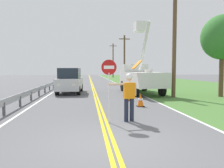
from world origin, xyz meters
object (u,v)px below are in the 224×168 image
flagger_worker (129,94)px  utility_bucket_truck (139,76)px  utility_pole_far (113,60)px  roadside_tree_verge (222,38)px  traffic_cone_mid (129,95)px  utility_pole_near (174,35)px  utility_pole_mid (124,57)px  oncoming_suv_nearest (70,81)px  traffic_cone_tail (127,92)px  stop_sign_paddle (109,77)px  traffic_cone_lead (140,100)px

flagger_worker → utility_bucket_truck: utility_bucket_truck is taller
utility_bucket_truck → utility_pole_far: (2.23, 37.91, 3.12)m
flagger_worker → roadside_tree_verge: size_ratio=0.31×
traffic_cone_mid → roadside_tree_verge: bearing=10.4°
utility_pole_near → utility_pole_mid: 21.21m
utility_pole_near → utility_pole_mid: size_ratio=1.09×
oncoming_suv_nearest → traffic_cone_tail: (4.32, -2.86, -0.72)m
flagger_worker → roadside_tree_verge: (8.10, 6.73, 3.22)m
traffic_cone_mid → roadside_tree_verge: size_ratio=0.12×
stop_sign_paddle → traffic_cone_tail: bearing=75.0°
utility_bucket_truck → utility_pole_far: size_ratio=0.79×
flagger_worker → utility_pole_far: bearing=84.0°
utility_pole_near → oncoming_suv_nearest: bearing=154.2°
stop_sign_paddle → utility_pole_mid: utility_pole_mid is taller
traffic_cone_lead → traffic_cone_mid: size_ratio=1.00×
utility_pole_mid → traffic_cone_lead: (-3.37, -24.79, -3.69)m
flagger_worker → stop_sign_paddle: size_ratio=0.78×
utility_pole_mid → traffic_cone_mid: bearing=-99.0°
traffic_cone_mid → traffic_cone_tail: size_ratio=1.00×
utility_pole_near → utility_bucket_truck: bearing=117.7°
utility_pole_far → traffic_cone_lead: size_ratio=12.47×
traffic_cone_lead → roadside_tree_verge: 8.63m
utility_bucket_truck → utility_pole_mid: 18.22m
utility_bucket_truck → traffic_cone_mid: size_ratio=9.87×
utility_pole_near → flagger_worker: bearing=-123.7°
oncoming_suv_nearest → utility_pole_far: size_ratio=0.54×
traffic_cone_mid → utility_bucket_truck: bearing=68.7°
utility_pole_near → traffic_cone_tail: size_ratio=12.03×
oncoming_suv_nearest → traffic_cone_tail: 5.24m
traffic_cone_mid → roadside_tree_verge: (7.07, 1.30, 3.93)m
stop_sign_paddle → utility_pole_near: 9.14m
traffic_cone_mid → utility_pole_mid: bearing=81.0°
traffic_cone_tail → stop_sign_paddle: bearing=-105.0°
utility_pole_near → utility_pole_far: size_ratio=0.97×
stop_sign_paddle → utility_bucket_truck: bearing=70.5°
oncoming_suv_nearest → utility_pole_mid: (7.64, 17.54, 2.97)m
oncoming_suv_nearest → utility_pole_mid: bearing=66.5°
utility_pole_near → traffic_cone_tail: 5.26m
stop_sign_paddle → utility_pole_near: bearing=52.5°
oncoming_suv_nearest → utility_pole_near: 9.05m
traffic_cone_mid → flagger_worker: bearing=-100.8°
oncoming_suv_nearest → utility_pole_far: (8.09, 37.51, 3.49)m
utility_pole_near → traffic_cone_mid: 5.56m
oncoming_suv_nearest → utility_pole_near: utility_pole_near is taller
utility_bucket_truck → traffic_cone_tail: 3.10m
flagger_worker → traffic_cone_tail: bearing=80.3°
oncoming_suv_nearest → utility_pole_near: size_ratio=0.55×
traffic_cone_lead → utility_pole_near: bearing=47.4°
utility_pole_far → roadside_tree_verge: utility_pole_far is taller
flagger_worker → utility_pole_mid: 28.58m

